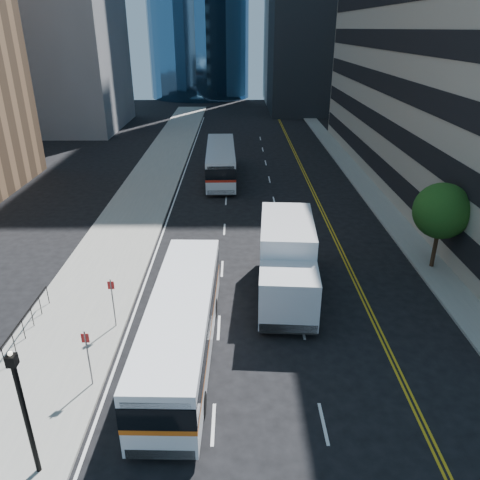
{
  "coord_description": "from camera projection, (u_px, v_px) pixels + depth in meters",
  "views": [
    {
      "loc": [
        -2.63,
        -16.66,
        13.08
      ],
      "look_at": [
        -2.45,
        5.98,
        2.8
      ],
      "focal_mm": 35.0,
      "sensor_mm": 36.0,
      "label": 1
    }
  ],
  "objects": [
    {
      "name": "ground",
      "position": [
        297.0,
        354.0,
        20.6
      ],
      "size": [
        160.0,
        160.0,
        0.0
      ],
      "primitive_type": "plane",
      "color": "black",
      "rests_on": "ground"
    },
    {
      "name": "bus_front",
      "position": [
        182.0,
        324.0,
        19.84
      ],
      "size": [
        2.8,
        11.54,
        2.96
      ],
      "rotation": [
        0.0,
        0.0,
        -0.03
      ],
      "color": "white",
      "rests_on": "ground"
    },
    {
      "name": "sidewalk_west",
      "position": [
        151.0,
        182.0,
        43.25
      ],
      "size": [
        5.0,
        90.0,
        0.15
      ],
      "primitive_type": "cube",
      "color": "gray",
      "rests_on": "ground"
    },
    {
      "name": "lamp_post",
      "position": [
        24.0,
        409.0,
        13.94
      ],
      "size": [
        0.28,
        0.28,
        4.56
      ],
      "color": "black",
      "rests_on": "sidewalk_west"
    },
    {
      "name": "box_truck",
      "position": [
        287.0,
        261.0,
        24.38
      ],
      "size": [
        3.31,
        8.19,
        3.84
      ],
      "rotation": [
        0.0,
        0.0,
        -0.07
      ],
      "color": "silver",
      "rests_on": "ground"
    },
    {
      "name": "sidewalk_east",
      "position": [
        361.0,
        182.0,
        43.39
      ],
      "size": [
        2.0,
        90.0,
        0.15
      ],
      "primitive_type": "cube",
      "color": "gray",
      "rests_on": "ground"
    },
    {
      "name": "bus_rear",
      "position": [
        221.0,
        161.0,
        43.94
      ],
      "size": [
        2.91,
        11.82,
        3.03
      ],
      "rotation": [
        0.0,
        0.0,
        0.03
      ],
      "color": "silver",
      "rests_on": "ground"
    },
    {
      "name": "street_tree",
      "position": [
        442.0,
        211.0,
        26.44
      ],
      "size": [
        3.2,
        3.2,
        5.1
      ],
      "color": "#332114",
      "rests_on": "sidewalk_east"
    }
  ]
}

